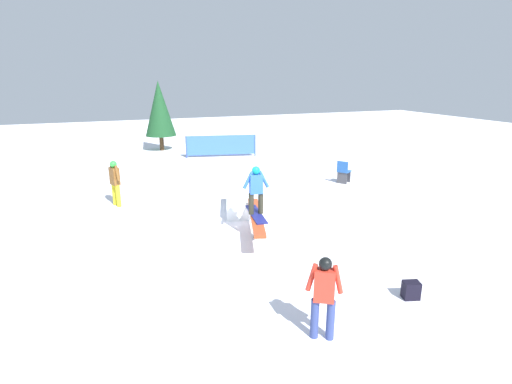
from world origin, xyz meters
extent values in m
plane|color=white|center=(0.00, 0.00, 0.00)|extent=(60.00, 60.00, 0.00)
cylinder|color=black|center=(0.00, 0.00, 0.28)|extent=(0.14, 0.14, 0.55)
cube|color=#A53F1E|center=(0.00, 0.00, 0.59)|extent=(2.70, 1.07, 0.08)
cube|color=white|center=(-2.05, 0.63, 0.24)|extent=(2.16, 1.96, 0.48)
cube|color=navy|center=(0.00, 0.00, 0.65)|extent=(1.45, 0.48, 0.03)
cylinder|color=#2D2C21|center=(-0.02, -0.12, 0.93)|extent=(0.13, 0.13, 0.54)
cylinder|color=#2D2C21|center=(0.02, 0.12, 0.93)|extent=(0.13, 0.13, 0.54)
cube|color=blue|center=(0.00, 0.00, 1.44)|extent=(0.24, 0.34, 0.49)
cylinder|color=blue|center=(-0.03, -0.20, 1.55)|extent=(0.12, 0.29, 0.45)
cylinder|color=blue|center=(0.03, 0.20, 1.55)|extent=(0.12, 0.29, 0.45)
sphere|color=#0D9386|center=(0.00, 0.00, 1.79)|extent=(0.20, 0.20, 0.20)
cylinder|color=gold|center=(-4.17, -3.27, 0.35)|extent=(0.14, 0.14, 0.71)
cylinder|color=gold|center=(-3.93, -3.17, 0.35)|extent=(0.14, 0.14, 0.71)
cube|color=brown|center=(-4.05, -3.22, 0.98)|extent=(0.39, 0.32, 0.55)
cylinder|color=brown|center=(-4.24, -3.30, 1.11)|extent=(0.21, 0.15, 0.49)
cylinder|color=brown|center=(-3.86, -3.13, 1.11)|extent=(0.21, 0.15, 0.49)
sphere|color=green|center=(-4.05, -3.22, 1.36)|extent=(0.21, 0.21, 0.21)
cylinder|color=navy|center=(4.12, -0.59, 0.34)|extent=(0.13, 0.13, 0.68)
cylinder|color=navy|center=(4.24, -0.38, 0.34)|extent=(0.13, 0.13, 0.68)
cube|color=red|center=(4.18, -0.48, 0.94)|extent=(0.33, 0.37, 0.53)
cylinder|color=red|center=(4.08, -0.65, 1.06)|extent=(0.16, 0.20, 0.47)
cylinder|color=red|center=(4.28, -0.31, 1.06)|extent=(0.16, 0.20, 0.47)
sphere|color=black|center=(4.18, -0.48, 1.30)|extent=(0.20, 0.20, 0.20)
cube|color=#3F3F44|center=(-3.99, 5.31, 0.22)|extent=(0.34, 0.25, 0.44)
cube|color=#3F3F44|center=(-3.79, 5.01, 0.22)|extent=(0.34, 0.25, 0.44)
cube|color=#2456A3|center=(-3.89, 5.16, 0.46)|extent=(0.61, 0.61, 0.04)
cube|color=#2456A3|center=(-3.78, 4.99, 0.68)|extent=(0.38, 0.28, 0.40)
cube|color=black|center=(3.75, 1.67, 0.17)|extent=(0.30, 0.35, 0.34)
cylinder|color=blue|center=(-10.17, 3.86, 0.55)|extent=(0.06, 0.06, 1.10)
cylinder|color=blue|center=(-10.89, 0.43, 0.55)|extent=(0.06, 0.06, 1.10)
cube|color=blue|center=(-10.53, 2.14, 0.61)|extent=(0.73, 3.43, 0.99)
cylinder|color=#4C331E|center=(-13.49, -0.42, 0.41)|extent=(0.24, 0.24, 0.82)
cone|color=#194723|center=(-13.49, -0.42, 2.29)|extent=(1.65, 1.65, 2.92)
camera|label=1|loc=(8.91, -3.42, 4.04)|focal=28.00mm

